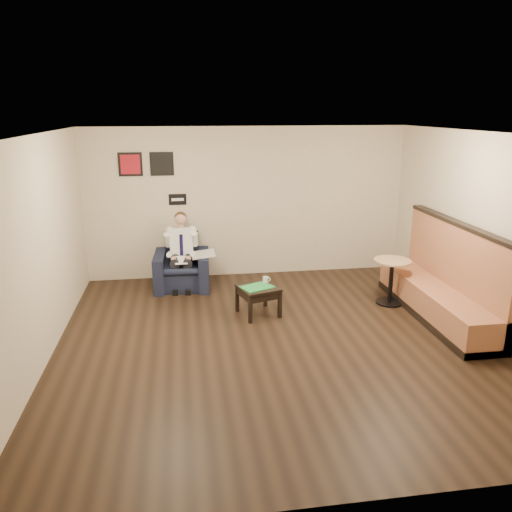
{
  "coord_description": "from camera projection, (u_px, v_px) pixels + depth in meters",
  "views": [
    {
      "loc": [
        -1.23,
        -6.18,
        3.1
      ],
      "look_at": [
        -0.11,
        1.2,
        0.89
      ],
      "focal_mm": 35.0,
      "sensor_mm": 36.0,
      "label": 1
    }
  ],
  "objects": [
    {
      "name": "wall_left",
      "position": [
        37.0,
        253.0,
        6.09
      ],
      "size": [
        0.02,
        6.0,
        2.8
      ],
      "primitive_type": "cube",
      "color": "beige",
      "rests_on": "ground"
    },
    {
      "name": "green_folder",
      "position": [
        257.0,
        287.0,
        7.66
      ],
      "size": [
        0.55,
        0.49,
        0.01
      ],
      "primitive_type": "cube",
      "rotation": [
        0.0,
        0.0,
        0.43
      ],
      "color": "green",
      "rests_on": "side_table"
    },
    {
      "name": "ceiling",
      "position": [
        280.0,
        134.0,
        6.12
      ],
      "size": [
        6.0,
        6.0,
        0.02
      ],
      "primitive_type": "cube",
      "color": "white",
      "rests_on": "wall_back"
    },
    {
      "name": "lap_papers",
      "position": [
        181.0,
        260.0,
        8.66
      ],
      "size": [
        0.22,
        0.31,
        0.01
      ],
      "primitive_type": "cube",
      "rotation": [
        0.0,
        0.0,
        0.02
      ],
      "color": "white",
      "rests_on": "seated_man"
    },
    {
      "name": "wall_front",
      "position": [
        356.0,
        349.0,
        3.68
      ],
      "size": [
        6.0,
        0.02,
        2.8
      ],
      "primitive_type": "cube",
      "color": "beige",
      "rests_on": "ground"
    },
    {
      "name": "wall_right",
      "position": [
        489.0,
        236.0,
        6.95
      ],
      "size": [
        0.02,
        6.0,
        2.8
      ],
      "primitive_type": "cube",
      "color": "beige",
      "rests_on": "ground"
    },
    {
      "name": "coffee_mug",
      "position": [
        265.0,
        280.0,
        7.86
      ],
      "size": [
        0.1,
        0.1,
        0.1
      ],
      "primitive_type": "cylinder",
      "rotation": [
        0.0,
        0.0,
        0.29
      ],
      "color": "white",
      "rests_on": "side_table"
    },
    {
      "name": "ground",
      "position": [
        277.0,
        341.0,
        6.92
      ],
      "size": [
        6.0,
        6.0,
        0.0
      ],
      "primitive_type": "plane",
      "color": "black",
      "rests_on": "ground"
    },
    {
      "name": "wall_back",
      "position": [
        248.0,
        203.0,
        9.37
      ],
      "size": [
        6.0,
        0.02,
        2.8
      ],
      "primitive_type": "cube",
      "color": "beige",
      "rests_on": "ground"
    },
    {
      "name": "smartphone",
      "position": [
        257.0,
        283.0,
        7.86
      ],
      "size": [
        0.15,
        0.09,
        0.01
      ],
      "primitive_type": "cube",
      "rotation": [
        0.0,
        0.0,
        0.12
      ],
      "color": "black",
      "rests_on": "side_table"
    },
    {
      "name": "cafe_table",
      "position": [
        391.0,
        282.0,
        8.17
      ],
      "size": [
        0.74,
        0.74,
        0.75
      ],
      "primitive_type": "cylinder",
      "rotation": [
        0.0,
        0.0,
        0.26
      ],
      "color": "tan",
      "rests_on": "ground"
    },
    {
      "name": "art_print_right",
      "position": [
        162.0,
        164.0,
        8.92
      ],
      "size": [
        0.42,
        0.03,
        0.42
      ],
      "primitive_type": "cube",
      "color": "black",
      "rests_on": "wall_back"
    },
    {
      "name": "seating_sign",
      "position": [
        178.0,
        199.0,
        9.14
      ],
      "size": [
        0.32,
        0.02,
        0.2
      ],
      "primitive_type": "cube",
      "color": "black",
      "rests_on": "wall_back"
    },
    {
      "name": "side_table",
      "position": [
        258.0,
        301.0,
        7.76
      ],
      "size": [
        0.7,
        0.7,
        0.46
      ],
      "primitive_type": "cube",
      "rotation": [
        0.0,
        0.0,
        0.29
      ],
      "color": "black",
      "rests_on": "ground"
    },
    {
      "name": "art_print_left",
      "position": [
        130.0,
        164.0,
        8.84
      ],
      "size": [
        0.42,
        0.03,
        0.42
      ],
      "primitive_type": "cube",
      "color": "#AE1523",
      "rests_on": "wall_back"
    },
    {
      "name": "newspaper",
      "position": [
        203.0,
        254.0,
        8.8
      ],
      "size": [
        0.41,
        0.51,
        0.01
      ],
      "primitive_type": "cube",
      "rotation": [
        0.0,
        0.0,
        0.0
      ],
      "color": "silver",
      "rests_on": "armchair"
    },
    {
      "name": "banquette",
      "position": [
        439.0,
        272.0,
        7.56
      ],
      "size": [
        0.68,
        2.84,
        1.45
      ],
      "primitive_type": "cube",
      "color": "#A3613F",
      "rests_on": "ground"
    },
    {
      "name": "armchair",
      "position": [
        182.0,
        262.0,
        8.91
      ],
      "size": [
        1.0,
        1.0,
        0.93
      ],
      "primitive_type": "cube",
      "rotation": [
        0.0,
        0.0,
        -0.05
      ],
      "color": "black",
      "rests_on": "ground"
    },
    {
      "name": "seated_man",
      "position": [
        181.0,
        255.0,
        8.74
      ],
      "size": [
        0.65,
        0.94,
        1.27
      ],
      "primitive_type": null,
      "rotation": [
        0.0,
        0.0,
        -0.05
      ],
      "color": "white",
      "rests_on": "armchair"
    }
  ]
}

